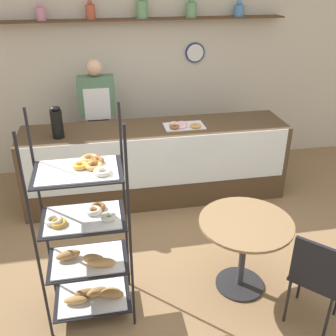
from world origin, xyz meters
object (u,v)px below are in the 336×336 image
Objects in this scene: cafe_chair at (317,274)px; cafe_table at (244,238)px; pastry_rack at (88,242)px; coffee_carafe at (57,122)px; donut_tray_counter at (183,125)px; person_worker at (98,119)px.

cafe_table is at bearing -7.30° from cafe_chair.
pastry_rack is 1.74m from coffee_carafe.
cafe_table is 1.70× the size of donut_tray_counter.
cafe_chair is at bearing -75.30° from donut_tray_counter.
person_worker is 1.90× the size of cafe_chair.
pastry_rack is 1.06× the size of person_worker.
coffee_carafe reaches higher than cafe_chair.
pastry_rack reaches higher than donut_tray_counter.
person_worker reaches higher than cafe_chair.
person_worker is 2.06× the size of cafe_table.
cafe_chair is (1.56, -2.81, -0.37)m from person_worker.
pastry_rack is 2.33m from person_worker.
cafe_chair is at bearing -60.93° from person_worker.
donut_tray_counter reaches higher than cafe_chair.
pastry_rack is 2.08m from donut_tray_counter.
cafe_chair is (0.39, -0.54, -0.00)m from cafe_table.
donut_tray_counter is at bearing 56.15° from pastry_rack.
pastry_rack is 2.18× the size of cafe_table.
donut_tray_counter is (0.98, -0.60, 0.07)m from person_worker.
donut_tray_counter is at bearing 2.08° from coffee_carafe.
pastry_rack is 2.02× the size of cafe_chair.
coffee_carafe is 1.45m from donut_tray_counter.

